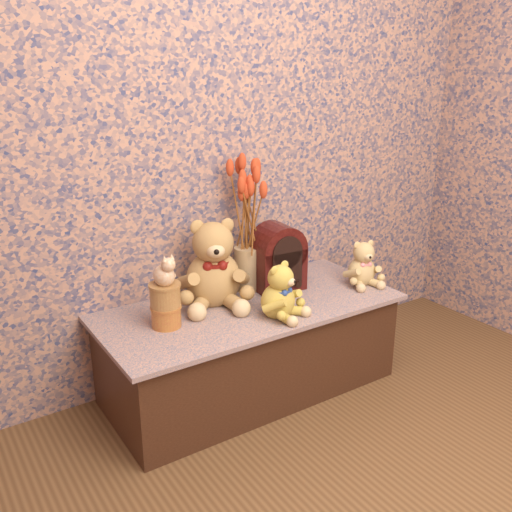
{
  "coord_description": "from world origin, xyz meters",
  "views": [
    {
      "loc": [
        -1.23,
        -0.72,
        1.43
      ],
      "look_at": [
        0.0,
        1.16,
        0.66
      ],
      "focal_mm": 39.96,
      "sensor_mm": 36.0,
      "label": 1
    }
  ],
  "objects_px": {
    "teddy_small": "(362,261)",
    "cat_figurine": "(164,269)",
    "ceramic_vase": "(247,268)",
    "cathedral_radio": "(278,257)",
    "biscuit_tin_lower": "(166,316)",
    "teddy_large": "(213,258)",
    "teddy_medium": "(278,288)"
  },
  "relations": [
    {
      "from": "teddy_small",
      "to": "biscuit_tin_lower",
      "type": "height_order",
      "value": "teddy_small"
    },
    {
      "from": "teddy_medium",
      "to": "ceramic_vase",
      "type": "relative_size",
      "value": 1.23
    },
    {
      "from": "teddy_small",
      "to": "teddy_large",
      "type": "bearing_deg",
      "value": 178.1
    },
    {
      "from": "ceramic_vase",
      "to": "cat_figurine",
      "type": "height_order",
      "value": "cat_figurine"
    },
    {
      "from": "teddy_large",
      "to": "cathedral_radio",
      "type": "distance_m",
      "value": 0.33
    },
    {
      "from": "ceramic_vase",
      "to": "cathedral_radio",
      "type": "bearing_deg",
      "value": -29.76
    },
    {
      "from": "teddy_small",
      "to": "cat_figurine",
      "type": "bearing_deg",
      "value": -171.14
    },
    {
      "from": "cathedral_radio",
      "to": "cat_figurine",
      "type": "height_order",
      "value": "cat_figurine"
    },
    {
      "from": "biscuit_tin_lower",
      "to": "teddy_large",
      "type": "bearing_deg",
      "value": 21.85
    },
    {
      "from": "ceramic_vase",
      "to": "cat_figurine",
      "type": "xyz_separation_m",
      "value": [
        -0.49,
        -0.16,
        0.14
      ]
    },
    {
      "from": "teddy_large",
      "to": "ceramic_vase",
      "type": "bearing_deg",
      "value": 34.15
    },
    {
      "from": "teddy_large",
      "to": "biscuit_tin_lower",
      "type": "relative_size",
      "value": 3.46
    },
    {
      "from": "teddy_medium",
      "to": "teddy_small",
      "type": "bearing_deg",
      "value": -15.64
    },
    {
      "from": "teddy_large",
      "to": "biscuit_tin_lower",
      "type": "xyz_separation_m",
      "value": [
        -0.28,
        -0.11,
        -0.16
      ]
    },
    {
      "from": "teddy_medium",
      "to": "biscuit_tin_lower",
      "type": "bearing_deg",
      "value": 136.03
    },
    {
      "from": "teddy_small",
      "to": "ceramic_vase",
      "type": "relative_size",
      "value": 1.14
    },
    {
      "from": "teddy_medium",
      "to": "teddy_large",
      "type": "bearing_deg",
      "value": 95.86
    },
    {
      "from": "cathedral_radio",
      "to": "ceramic_vase",
      "type": "bearing_deg",
      "value": 154.41
    },
    {
      "from": "teddy_medium",
      "to": "teddy_small",
      "type": "relative_size",
      "value": 1.08
    },
    {
      "from": "teddy_medium",
      "to": "cat_figurine",
      "type": "xyz_separation_m",
      "value": [
        -0.43,
        0.16,
        0.12
      ]
    },
    {
      "from": "biscuit_tin_lower",
      "to": "teddy_medium",
      "type": "bearing_deg",
      "value": -20.19
    },
    {
      "from": "biscuit_tin_lower",
      "to": "ceramic_vase",
      "type": "bearing_deg",
      "value": 18.13
    },
    {
      "from": "teddy_large",
      "to": "teddy_small",
      "type": "xyz_separation_m",
      "value": [
        0.7,
        -0.19,
        -0.09
      ]
    },
    {
      "from": "teddy_large",
      "to": "cat_figurine",
      "type": "distance_m",
      "value": 0.3
    },
    {
      "from": "biscuit_tin_lower",
      "to": "cat_figurine",
      "type": "distance_m",
      "value": 0.2
    },
    {
      "from": "teddy_large",
      "to": "cat_figurine",
      "type": "xyz_separation_m",
      "value": [
        -0.28,
        -0.11,
        0.04
      ]
    },
    {
      "from": "teddy_small",
      "to": "biscuit_tin_lower",
      "type": "distance_m",
      "value": 0.98
    },
    {
      "from": "teddy_small",
      "to": "ceramic_vase",
      "type": "distance_m",
      "value": 0.55
    },
    {
      "from": "biscuit_tin_lower",
      "to": "cat_figurine",
      "type": "xyz_separation_m",
      "value": [
        0.0,
        0.0,
        0.2
      ]
    },
    {
      "from": "teddy_large",
      "to": "cathedral_radio",
      "type": "height_order",
      "value": "teddy_large"
    },
    {
      "from": "cathedral_radio",
      "to": "cat_figurine",
      "type": "bearing_deg",
      "value": -167.47
    },
    {
      "from": "teddy_large",
      "to": "teddy_medium",
      "type": "xyz_separation_m",
      "value": [
        0.15,
        -0.27,
        -0.08
      ]
    }
  ]
}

